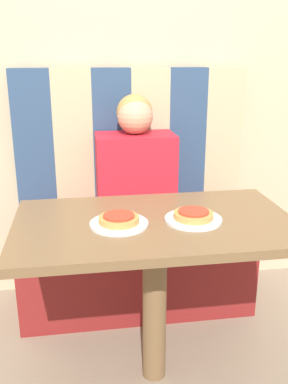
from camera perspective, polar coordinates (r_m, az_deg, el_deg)
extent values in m
plane|color=gray|center=(2.06, 1.33, -23.05)|extent=(12.00, 12.00, 0.00)
cube|color=#C6B28E|center=(2.40, -2.17, 16.70)|extent=(7.00, 0.05, 2.60)
cube|color=maroon|center=(2.39, -1.07, -9.52)|extent=(1.23, 0.45, 0.50)
cube|color=navy|center=(2.34, -14.38, 6.03)|extent=(0.21, 0.09, 0.79)
cube|color=tan|center=(2.33, -9.34, 6.30)|extent=(0.21, 0.09, 0.79)
cube|color=navy|center=(2.34, -4.27, 6.52)|extent=(0.21, 0.09, 0.79)
cube|color=tan|center=(2.36, 0.73, 6.69)|extent=(0.21, 0.09, 0.79)
cube|color=navy|center=(2.41, 5.59, 6.81)|extent=(0.21, 0.09, 0.79)
cube|color=tan|center=(2.46, 10.26, 6.87)|extent=(0.21, 0.09, 0.79)
cube|color=brown|center=(1.68, 1.50, -4.33)|extent=(1.10, 0.65, 0.03)
cylinder|color=brown|center=(1.85, 1.41, -14.88)|extent=(0.10, 0.10, 0.70)
cube|color=red|center=(2.21, -1.14, 1.69)|extent=(0.40, 0.24, 0.47)
sphere|color=tan|center=(2.14, -1.19, 10.06)|extent=(0.18, 0.18, 0.18)
sphere|color=#AD8447|center=(2.16, -1.27, 10.55)|extent=(0.18, 0.18, 0.18)
cylinder|color=white|center=(1.63, -3.35, -4.25)|extent=(0.22, 0.22, 0.01)
cylinder|color=white|center=(1.68, 6.59, -3.66)|extent=(0.22, 0.22, 0.01)
cylinder|color=#C68E47|center=(1.62, -3.36, -3.68)|extent=(0.15, 0.15, 0.02)
cylinder|color=#B73823|center=(1.61, -3.37, -3.17)|extent=(0.12, 0.12, 0.01)
cylinder|color=#C68E47|center=(1.67, 6.61, -3.10)|extent=(0.15, 0.15, 0.02)
cylinder|color=#B73823|center=(1.66, 6.63, -2.61)|extent=(0.12, 0.12, 0.01)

